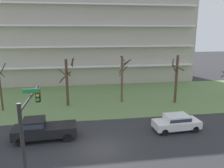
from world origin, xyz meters
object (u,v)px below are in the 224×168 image
Objects in this scene: tree_left at (67,80)px; traffic_signal_mast at (30,131)px; tree_center at (122,77)px; tree_far_left at (0,87)px; sedan_white_near_left at (177,122)px; tree_right at (176,78)px; pickup_black_center_left at (42,129)px.

traffic_signal_mast reaches higher than tree_left.
tree_center is at bearing 64.11° from traffic_signal_mast.
tree_far_left is 1.37× the size of sedan_white_near_left.
tree_far_left is at bearing -175.22° from tree_center.
tree_left is 0.99× the size of traffic_signal_mast.
tree_center is 0.99× the size of tree_right.
tree_center is 1.14× the size of pickup_black_center_left.
pickup_black_center_left is (5.77, -8.10, -1.97)m from tree_far_left.
tree_right is 21.63m from traffic_signal_mast.
tree_far_left is 0.99× the size of tree_left.
tree_center reaches higher than tree_far_left.
tree_left is 0.99× the size of tree_center.
tree_center reaches higher than sedan_white_near_left.
tree_center reaches higher than pickup_black_center_left.
tree_right is (21.53, -0.05, 0.35)m from tree_far_left.
tree_center is 6.97m from tree_right.
tree_far_left is 7.66m from tree_left.
tree_center is at bearing -72.63° from sedan_white_near_left.
tree_right is (13.91, -0.84, -0.03)m from tree_left.
tree_right is 9.07m from sedan_white_near_left.
traffic_signal_mast is (-15.02, -15.54, 0.93)m from tree_right.
tree_left is 14.00m from sedan_white_near_left.
tree_right is at bearing -0.12° from tree_far_left.
tree_right is at bearing -115.90° from sedan_white_near_left.
tree_center is 1.39× the size of sedan_white_near_left.
sedan_white_near_left is (18.14, -8.09, -2.12)m from tree_far_left.
pickup_black_center_left reaches higher than sedan_white_near_left.
tree_right reaches higher than tree_left.
tree_right is 1.40× the size of sedan_white_near_left.
tree_right is at bearing -3.47° from tree_left.
pickup_black_center_left is 0.87× the size of traffic_signal_mast.
pickup_black_center_left is 8.20m from traffic_signal_mast.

